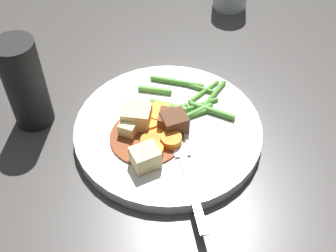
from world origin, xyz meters
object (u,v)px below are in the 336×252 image
object	(u,v)px
dinner_plate	(168,130)
meat_chunk_0	(175,122)
meat_chunk_1	(167,118)
carrot_slice_6	(149,122)
carrot_slice_1	(159,135)
carrot_slice_5	(146,113)
fork	(187,170)
potato_chunk_0	(145,158)
carrot_slice_0	(171,140)
pepper_mill	(25,84)
carrot_slice_4	(159,113)
carrot_slice_2	(151,142)
carrot_slice_3	(154,151)
potato_chunk_2	(137,117)
potato_chunk_1	(129,127)

from	to	relation	value
dinner_plate	meat_chunk_0	xyz separation A→B (m)	(-0.00, 0.01, 0.02)
meat_chunk_0	meat_chunk_1	xyz separation A→B (m)	(-0.00, -0.01, -0.00)
carrot_slice_6	carrot_slice_1	bearing A→B (deg)	66.34
carrot_slice_5	fork	world-z (taller)	carrot_slice_5
potato_chunk_0	meat_chunk_1	bearing A→B (deg)	-166.50
fork	potato_chunk_0	bearing A→B (deg)	-66.21
carrot_slice_5	carrot_slice_0	bearing A→B (deg)	68.16
potato_chunk_0	carrot_slice_0	bearing A→B (deg)	170.98
carrot_slice_6	pepper_mill	world-z (taller)	pepper_mill
carrot_slice_4	pepper_mill	size ratio (longest dim) A/B	0.26
carrot_slice_1	dinner_plate	bearing A→B (deg)	-176.53
pepper_mill	carrot_slice_2	bearing A→B (deg)	103.02
dinner_plate	meat_chunk_0	bearing A→B (deg)	93.93
carrot_slice_2	carrot_slice_0	bearing A→B (deg)	130.35
carrot_slice_5	carrot_slice_4	bearing A→B (deg)	117.43
carrot_slice_3	carrot_slice_6	distance (m)	0.05
carrot_slice_3	potato_chunk_2	world-z (taller)	potato_chunk_2
dinner_plate	fork	bearing A→B (deg)	51.30
potato_chunk_2	meat_chunk_0	size ratio (longest dim) A/B	1.16
fork	pepper_mill	world-z (taller)	pepper_mill
carrot_slice_0	carrot_slice_6	xyz separation A→B (m)	(-0.01, -0.04, -0.00)
carrot_slice_2	carrot_slice_6	world-z (taller)	same
pepper_mill	carrot_slice_5	bearing A→B (deg)	120.28
carrot_slice_5	meat_chunk_0	xyz separation A→B (m)	(-0.00, 0.05, 0.01)
carrot_slice_5	carrot_slice_6	bearing A→B (deg)	49.04
potato_chunk_1	carrot_slice_5	bearing A→B (deg)	179.56
meat_chunk_1	fork	distance (m)	0.09
meat_chunk_1	potato_chunk_1	bearing A→B (deg)	-37.98
carrot_slice_3	pepper_mill	xyz separation A→B (m)	(0.03, -0.19, 0.04)
carrot_slice_2	potato_chunk_2	bearing A→B (deg)	-118.39
carrot_slice_6	fork	size ratio (longest dim) A/B	0.24
carrot_slice_5	meat_chunk_0	distance (m)	0.05
potato_chunk_0	fork	size ratio (longest dim) A/B	0.25
dinner_plate	carrot_slice_4	distance (m)	0.03
potato_chunk_2	dinner_plate	bearing A→B (deg)	119.01
dinner_plate	potato_chunk_2	size ratio (longest dim) A/B	6.81
carrot_slice_0	fork	xyz separation A→B (m)	(0.03, 0.04, -0.01)
dinner_plate	carrot_slice_2	bearing A→B (deg)	1.25
carrot_slice_2	potato_chunk_1	distance (m)	0.04
carrot_slice_2	carrot_slice_4	distance (m)	0.05
potato_chunk_1	meat_chunk_1	world-z (taller)	meat_chunk_1
carrot_slice_2	meat_chunk_1	world-z (taller)	meat_chunk_1
carrot_slice_0	carrot_slice_5	bearing A→B (deg)	-111.84
carrot_slice_6	carrot_slice_5	bearing A→B (deg)	-130.96
carrot_slice_4	pepper_mill	world-z (taller)	pepper_mill
carrot_slice_4	fork	world-z (taller)	carrot_slice_4
carrot_slice_1	potato_chunk_1	size ratio (longest dim) A/B	0.97
meat_chunk_1	pepper_mill	bearing A→B (deg)	-63.64
carrot_slice_0	meat_chunk_0	size ratio (longest dim) A/B	0.85
carrot_slice_5	potato_chunk_1	size ratio (longest dim) A/B	1.01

